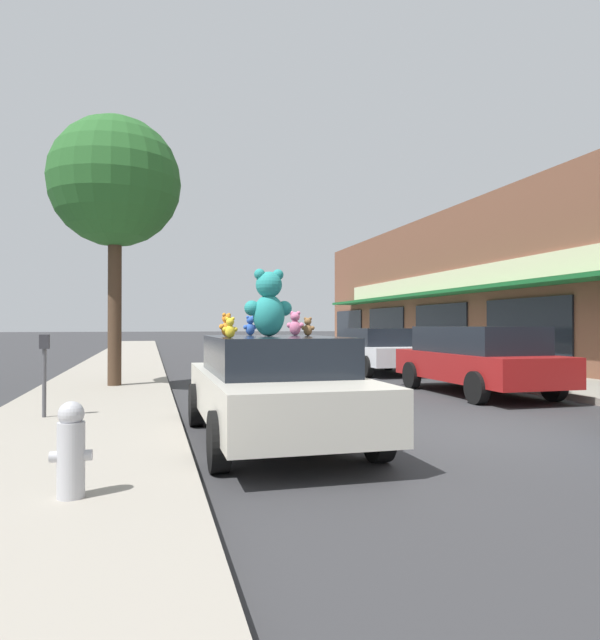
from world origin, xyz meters
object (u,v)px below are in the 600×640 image
parked_car_far_center (476,357)px  parking_meter (44,364)px  fire_hydrant (71,449)px  teddy_bear_pink (295,324)px  teddy_bear_giant (269,304)px  parked_car_far_right (378,350)px  street_tree (115,183)px  teddy_bear_blue (250,326)px  teddy_bear_brown (308,327)px  plush_art_car (273,385)px  teddy_bear_yellow (230,328)px  teddy_bear_orange (226,325)px

parked_car_far_center → parking_meter: parked_car_far_center is taller
fire_hydrant → teddy_bear_pink: bearing=50.1°
teddy_bear_giant → parked_car_far_right: (5.53, 9.36, -1.09)m
parked_car_far_center → fire_hydrant: 10.02m
teddy_bear_pink → street_tree: (-2.91, 5.77, 3.32)m
teddy_bear_pink → teddy_bear_blue: (-0.65, 0.19, -0.03)m
fire_hydrant → parked_car_far_right: bearing=57.3°
teddy_bear_brown → parked_car_far_right: bearing=-87.3°
parked_car_far_center → teddy_bear_giant: bearing=-146.2°
teddy_bear_giant → parked_car_far_center: size_ratio=0.20×
plush_art_car → teddy_bear_yellow: size_ratio=18.51×
teddy_bear_giant → teddy_bear_orange: (-0.58, 0.02, -0.29)m
teddy_bear_pink → teddy_bear_giant: bearing=75.0°
teddy_bear_pink → parking_meter: teddy_bear_pink is taller
teddy_bear_yellow → teddy_bear_brown: teddy_bear_brown is taller
street_tree → parking_meter: street_tree is taller
plush_art_car → teddy_bear_yellow: bearing=-132.5°
plush_art_car → teddy_bear_orange: teddy_bear_orange is taller
teddy_bear_orange → fire_hydrant: 3.31m
teddy_bear_orange → parked_car_far_center: bearing=174.1°
teddy_bear_pink → teddy_bear_brown: (0.10, -0.37, -0.05)m
teddy_bear_yellow → teddy_bear_blue: teddy_bear_blue is taller
teddy_bear_orange → parked_car_far_center: (6.11, 3.68, -0.73)m
plush_art_car → teddy_bear_pink: (0.50, 0.78, 0.82)m
teddy_bear_yellow → street_tree: bearing=-67.0°
fire_hydrant → teddy_bear_yellow: bearing=48.2°
teddy_bear_yellow → teddy_bear_blue: (0.54, 1.73, 0.02)m
teddy_bear_brown → fire_hydrant: teddy_bear_brown is taller
parked_car_far_right → parking_meter: (-8.68, -7.58, 0.19)m
teddy_bear_orange → parked_car_far_right: 11.19m
plush_art_car → teddy_bear_blue: 1.27m
teddy_bear_yellow → street_tree: street_tree is taller
teddy_bear_giant → teddy_bear_yellow: teddy_bear_giant is taller
teddy_bear_blue → parked_car_far_right: bearing=-137.3°
plush_art_car → teddy_bear_brown: bearing=34.7°
teddy_bear_giant → street_tree: street_tree is taller
teddy_bear_brown → teddy_bear_blue: bearing=-6.1°
teddy_bear_yellow → parked_car_far_right: bearing=-111.3°
teddy_bear_giant → teddy_bear_pink: bearing=-134.4°
parking_meter → fire_hydrant: bearing=-78.1°
teddy_bear_giant → parked_car_far_center: 6.73m
fire_hydrant → teddy_bear_brown: bearing=45.7°
street_tree → teddy_bear_blue: bearing=-67.9°
teddy_bear_blue → fire_hydrant: 4.16m
teddy_bear_giant → teddy_bear_brown: size_ratio=3.45×
teddy_bear_giant → fire_hydrant: (-2.21, -2.68, -1.31)m
plush_art_car → fire_hydrant: bearing=-132.2°
teddy_bear_yellow → plush_art_car: bearing=-122.6°
teddy_bear_yellow → teddy_bear_orange: teddy_bear_orange is taller
teddy_bear_yellow → parked_car_far_right: teddy_bear_yellow is taller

